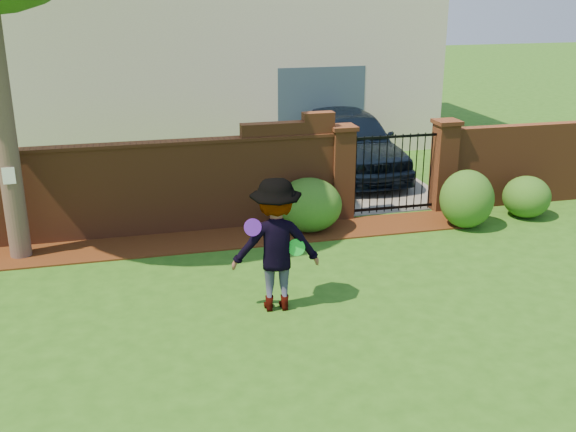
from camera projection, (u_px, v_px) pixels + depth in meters
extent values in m
cube|color=#275816|center=(268.00, 323.00, 9.43)|extent=(80.00, 80.00, 0.01)
cube|color=#3D1C0B|center=(176.00, 243.00, 12.26)|extent=(11.10, 1.08, 0.03)
cube|color=brown|center=(104.00, 194.00, 12.32)|extent=(8.70, 0.25, 1.70)
cube|color=brown|center=(288.00, 130.00, 12.79)|extent=(1.80, 0.25, 0.30)
cube|color=brown|center=(318.00, 116.00, 12.86)|extent=(0.60, 0.25, 0.16)
cube|color=brown|center=(100.00, 146.00, 12.03)|extent=(8.70, 0.31, 0.06)
cube|color=brown|center=(530.00, 164.00, 14.35)|extent=(4.00, 0.25, 1.70)
cube|color=brown|center=(342.00, 174.00, 13.36)|extent=(0.42, 0.42, 1.80)
cube|color=brown|center=(343.00, 127.00, 13.05)|extent=(0.50, 0.50, 0.08)
cube|color=brown|center=(444.00, 167.00, 13.87)|extent=(0.42, 0.42, 1.80)
cube|color=brown|center=(447.00, 122.00, 13.56)|extent=(0.50, 0.50, 0.08)
cylinder|color=black|center=(355.00, 176.00, 13.44)|extent=(0.02, 0.02, 1.60)
cylinder|color=black|center=(363.00, 175.00, 13.48)|extent=(0.02, 0.02, 1.60)
cylinder|color=black|center=(371.00, 175.00, 13.52)|extent=(0.02, 0.02, 1.60)
cylinder|color=black|center=(378.00, 174.00, 13.55)|extent=(0.02, 0.02, 1.60)
cylinder|color=black|center=(386.00, 174.00, 13.59)|extent=(0.02, 0.02, 1.60)
cylinder|color=black|center=(393.00, 173.00, 13.63)|extent=(0.02, 0.02, 1.60)
cylinder|color=black|center=(401.00, 173.00, 13.67)|extent=(0.02, 0.02, 1.60)
cylinder|color=black|center=(408.00, 172.00, 13.70)|extent=(0.02, 0.02, 1.60)
cylinder|color=black|center=(416.00, 172.00, 13.74)|extent=(0.02, 0.02, 1.60)
cylinder|color=black|center=(423.00, 171.00, 13.78)|extent=(0.02, 0.02, 1.60)
cylinder|color=black|center=(430.00, 171.00, 13.82)|extent=(0.02, 0.02, 1.60)
cube|color=black|center=(392.00, 208.00, 13.87)|extent=(1.78, 0.03, 0.05)
cube|color=black|center=(395.00, 137.00, 13.38)|extent=(1.78, 0.03, 0.05)
cube|color=slate|center=(332.00, 165.00, 17.57)|extent=(3.20, 8.00, 0.01)
cube|color=beige|center=(210.00, 37.00, 19.68)|extent=(12.00, 6.00, 6.00)
cube|color=#384C5B|center=(321.00, 112.00, 18.14)|extent=(2.40, 0.12, 2.40)
imported|color=black|center=(353.00, 144.00, 16.34)|extent=(1.93, 4.75, 1.62)
cube|color=white|center=(9.00, 176.00, 11.04)|extent=(0.20, 0.01, 0.28)
ellipsoid|color=#1C5218|center=(309.00, 205.00, 12.79)|extent=(1.24, 1.24, 1.02)
ellipsoid|color=#1C5218|center=(467.00, 199.00, 12.95)|extent=(1.03, 1.03, 1.13)
ellipsoid|color=#1C5218|center=(527.00, 197.00, 13.57)|extent=(0.94, 0.94, 0.84)
imported|color=gray|center=(276.00, 246.00, 9.53)|extent=(1.33, 0.86, 1.95)
cylinder|color=#6920CC|center=(253.00, 227.00, 9.24)|extent=(0.25, 0.09, 0.24)
cylinder|color=green|center=(296.00, 247.00, 9.46)|extent=(0.25, 0.13, 0.25)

